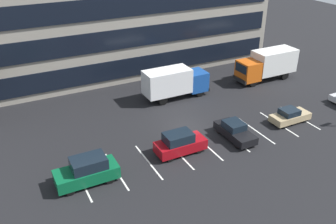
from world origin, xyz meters
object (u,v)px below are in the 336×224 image
at_px(box_truck_orange, 267,64).
at_px(sedan_black, 235,131).
at_px(suv_forest, 87,171).
at_px(box_truck_blue, 175,82).
at_px(suv_maroon, 180,143).
at_px(sedan_tan, 290,116).

relative_size(box_truck_orange, sedan_black, 1.80).
distance_m(box_truck_orange, suv_forest, 27.48).
height_order(box_truck_blue, sedan_black, box_truck_blue).
bearing_deg(suv_forest, suv_maroon, 2.36).
bearing_deg(box_truck_orange, box_truck_blue, 177.98).
relative_size(box_truck_blue, suv_maroon, 1.71).
xyz_separation_m(box_truck_orange, sedan_tan, (-5.28, -9.72, -1.37)).
bearing_deg(box_truck_blue, sedan_tan, -53.92).
bearing_deg(sedan_black, suv_maroon, 178.32).
distance_m(sedan_black, suv_forest, 13.74).
bearing_deg(sedan_tan, box_truck_orange, 61.50).
bearing_deg(suv_forest, box_truck_blue, 38.53).
bearing_deg(suv_maroon, box_truck_blue, 64.19).
height_order(box_truck_blue, suv_maroon, box_truck_blue).
relative_size(box_truck_orange, sedan_tan, 1.95).
bearing_deg(suv_maroon, sedan_tan, -0.86).
height_order(sedan_black, suv_forest, suv_forest).
relative_size(box_truck_blue, suv_forest, 1.57).
distance_m(box_truck_orange, box_truck_blue, 12.69).
distance_m(sedan_black, suv_maroon, 5.62).
xyz_separation_m(sedan_tan, suv_forest, (-20.36, -0.15, 0.35)).
xyz_separation_m(box_truck_blue, sedan_black, (0.78, -10.14, -1.20)).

